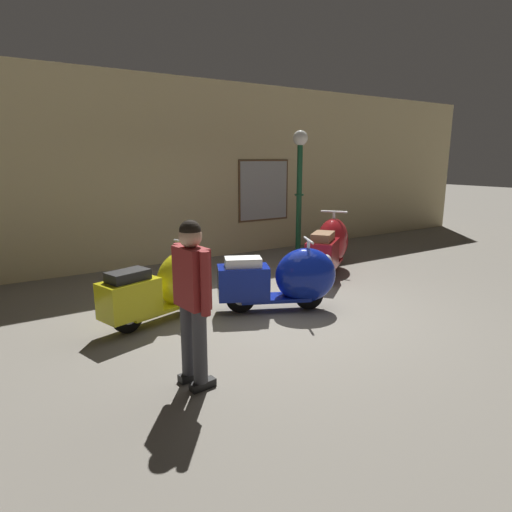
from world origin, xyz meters
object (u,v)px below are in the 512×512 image
Objects in this scene: scooter_0 at (169,285)px; lamppost at (299,188)px; scooter_2 at (330,245)px; scooter_1 at (287,278)px; visitor_0 at (192,293)px.

lamppost is at bearing 9.22° from scooter_0.
scooter_0 is 4.08m from lamppost.
scooter_0 is at bearing 153.78° from scooter_2.
scooter_2 reaches higher than scooter_0.
lamppost is at bearing 73.80° from scooter_1.
scooter_2 is 0.67× the size of lamppost.
scooter_2 is at bearing 25.67° from visitor_0.
scooter_1 is at bearing 24.94° from visitor_0.
scooter_2 is 1.13× the size of visitor_0.
scooter_2 is at bearing -93.65° from lamppost.
visitor_0 is (-4.02, -3.55, -0.60)m from lamppost.
scooter_2 is 4.70m from visitor_0.
scooter_1 is 2.33m from scooter_2.
visitor_0 reaches higher than scooter_0.
visitor_0 is at bearing -138.57° from lamppost.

